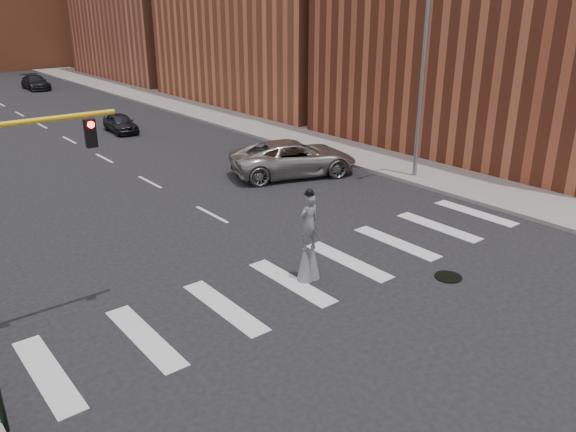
{
  "coord_description": "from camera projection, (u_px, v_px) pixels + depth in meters",
  "views": [
    {
      "loc": [
        -11.58,
        -11.67,
        8.52
      ],
      "look_at": [
        -0.35,
        2.32,
        1.7
      ],
      "focal_mm": 35.0,
      "sensor_mm": 36.0,
      "label": 1
    }
  ],
  "objects": [
    {
      "name": "manhole",
      "position": [
        448.0,
        277.0,
        18.6
      ],
      "size": [
        0.9,
        0.9,
        0.04
      ],
      "primitive_type": "cylinder",
      "color": "black",
      "rests_on": "ground"
    },
    {
      "name": "sidewalk_right",
      "position": [
        235.0,
        118.0,
        43.81
      ],
      "size": [
        5.0,
        90.0,
        0.18
      ],
      "primitive_type": "cube",
      "color": "gray",
      "rests_on": "ground"
    },
    {
      "name": "stilt_performer",
      "position": [
        309.0,
        243.0,
        18.04
      ],
      "size": [
        0.84,
        0.52,
        3.14
      ],
      "rotation": [
        0.0,
        0.0,
        3.13
      ],
      "color": "#331F14",
      "rests_on": "ground"
    },
    {
      "name": "streetlight",
      "position": [
        421.0,
        83.0,
        27.32
      ],
      "size": [
        2.05,
        0.2,
        9.0
      ],
      "color": "slate",
      "rests_on": "ground"
    },
    {
      "name": "ground_plane",
      "position": [
        341.0,
        282.0,
        18.31
      ],
      "size": [
        160.0,
        160.0,
        0.0
      ],
      "primitive_type": "plane",
      "color": "black",
      "rests_on": "ground"
    },
    {
      "name": "car_near",
      "position": [
        120.0,
        123.0,
        39.27
      ],
      "size": [
        1.78,
        3.94,
        1.31
      ],
      "primitive_type": "imported",
      "rotation": [
        0.0,
        0.0,
        -0.06
      ],
      "color": "black",
      "rests_on": "ground"
    },
    {
      "name": "car_far",
      "position": [
        35.0,
        82.0,
        58.88
      ],
      "size": [
        2.1,
        5.03,
        1.45
      ],
      "primitive_type": "imported",
      "rotation": [
        0.0,
        0.0,
        -0.01
      ],
      "color": "black",
      "rests_on": "ground"
    },
    {
      "name": "suv_crossing",
      "position": [
        294.0,
        158.0,
        29.41
      ],
      "size": [
        7.24,
        5.07,
        1.84
      ],
      "primitive_type": "imported",
      "rotation": [
        0.0,
        0.0,
        1.23
      ],
      "color": "#A19F98",
      "rests_on": "ground"
    }
  ]
}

